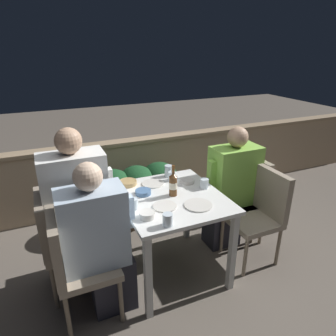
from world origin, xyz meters
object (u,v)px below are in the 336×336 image
(beer_bottle, at_px, (173,184))
(potted_plant, at_px, (246,179))
(chair_left_far, at_px, (58,236))
(person_white_polo, at_px, (82,213))
(chair_right_near, at_px, (261,208))
(chair_left_near, at_px, (72,259))
(person_green_blouse, at_px, (230,188))
(chair_right_far, at_px, (246,192))
(person_blue_shirt, at_px, (100,242))

(beer_bottle, relative_size, potted_plant, 0.37)
(chair_left_far, height_order, potted_plant, chair_left_far)
(chair_left_far, xyz_separation_m, potted_plant, (2.12, 0.46, -0.09))
(potted_plant, bearing_deg, beer_bottle, -153.96)
(person_white_polo, relative_size, chair_right_near, 1.56)
(chair_left_near, bearing_deg, chair_right_near, 1.20)
(chair_left_far, xyz_separation_m, chair_right_near, (1.71, -0.29, 0.00))
(chair_right_near, bearing_deg, chair_left_near, -178.80)
(chair_left_far, bearing_deg, potted_plant, 12.26)
(chair_left_far, xyz_separation_m, person_green_blouse, (1.59, 0.03, 0.08))
(chair_right_near, distance_m, person_green_blouse, 0.35)
(potted_plant, bearing_deg, person_white_polo, -166.56)
(person_white_polo, distance_m, chair_right_far, 1.60)
(chair_left_near, xyz_separation_m, person_green_blouse, (1.53, 0.35, 0.08))
(chair_left_near, xyz_separation_m, beer_bottle, (0.84, 0.19, 0.32))
(chair_left_far, relative_size, potted_plant, 1.24)
(person_white_polo, relative_size, potted_plant, 1.94)
(person_white_polo, height_order, chair_right_far, person_white_polo)
(chair_left_near, xyz_separation_m, chair_left_far, (-0.06, 0.32, 0.00))
(person_green_blouse, xyz_separation_m, beer_bottle, (-0.68, -0.16, 0.25))
(person_blue_shirt, bearing_deg, chair_right_far, 12.94)
(chair_right_far, bearing_deg, person_white_polo, -178.88)
(person_white_polo, relative_size, person_green_blouse, 1.13)
(chair_right_near, bearing_deg, person_green_blouse, 111.48)
(person_white_polo, height_order, person_green_blouse, person_white_polo)
(person_green_blouse, xyz_separation_m, potted_plant, (0.53, 0.43, -0.17))
(chair_left_near, height_order, person_blue_shirt, person_blue_shirt)
(person_blue_shirt, xyz_separation_m, chair_left_far, (-0.26, 0.32, -0.08))
(person_white_polo, bearing_deg, potted_plant, 13.44)
(person_white_polo, xyz_separation_m, person_green_blouse, (1.40, 0.03, -0.08))
(chair_left_near, xyz_separation_m, chair_right_near, (1.65, 0.03, 0.00))
(chair_right_near, distance_m, chair_right_far, 0.32)
(chair_left_far, distance_m, beer_bottle, 0.97)
(person_green_blouse, relative_size, beer_bottle, 4.61)
(person_blue_shirt, height_order, potted_plant, person_blue_shirt)
(chair_left_near, relative_size, person_blue_shirt, 0.72)
(person_blue_shirt, distance_m, chair_right_far, 1.57)
(person_white_polo, xyz_separation_m, chair_right_near, (1.52, -0.29, -0.16))
(person_white_polo, distance_m, person_green_blouse, 1.40)
(chair_right_far, relative_size, beer_bottle, 3.32)
(chair_right_near, height_order, person_green_blouse, person_green_blouse)
(person_white_polo, relative_size, beer_bottle, 5.20)
(chair_left_far, bearing_deg, chair_right_near, -9.44)
(chair_right_far, xyz_separation_m, beer_bottle, (-0.88, -0.16, 0.32))
(potted_plant, bearing_deg, person_green_blouse, -140.92)
(potted_plant, bearing_deg, chair_right_far, -127.68)
(chair_right_far, relative_size, potted_plant, 1.24)
(chair_right_far, bearing_deg, chair_left_near, -168.50)
(beer_bottle, distance_m, potted_plant, 1.41)
(person_green_blouse, bearing_deg, chair_right_far, 0.00)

